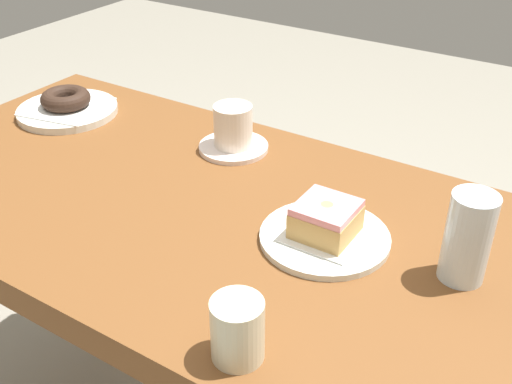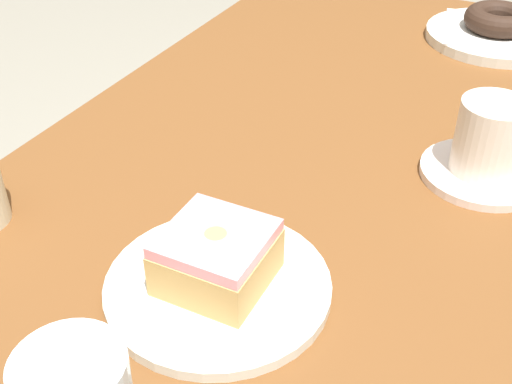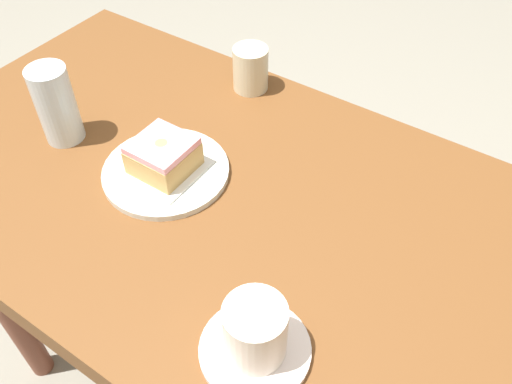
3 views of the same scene
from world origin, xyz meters
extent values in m
cube|color=brown|center=(0.00, 0.00, 0.69)|extent=(1.26, 0.60, 0.05)
cylinder|color=brown|center=(-0.53, 0.21, 0.33)|extent=(0.05, 0.05, 0.66)
cylinder|color=silver|center=(0.19, 0.01, 0.72)|extent=(0.19, 0.19, 0.01)
cube|color=white|center=(0.19, 0.01, 0.72)|extent=(0.11, 0.11, 0.00)
cube|color=tan|center=(0.19, 0.01, 0.74)|extent=(0.08, 0.08, 0.04)
cube|color=pink|center=(0.19, 0.01, 0.77)|extent=(0.08, 0.08, 0.01)
cylinder|color=tan|center=(0.19, 0.01, 0.77)|extent=(0.02, 0.02, 0.00)
cylinder|color=silver|center=(-0.47, 0.13, 0.72)|extent=(0.20, 0.20, 0.01)
cube|color=white|center=(-0.47, 0.13, 0.73)|extent=(0.17, 0.17, 0.00)
torus|color=#301F16|center=(-0.47, 0.13, 0.74)|extent=(0.10, 0.10, 0.03)
cylinder|color=silver|center=(0.38, 0.04, 0.77)|extent=(0.06, 0.06, 0.13)
cylinder|color=white|center=(-0.09, 0.18, 0.72)|extent=(0.13, 0.13, 0.01)
cylinder|color=silver|center=(-0.09, 0.18, 0.76)|extent=(0.07, 0.07, 0.08)
cylinder|color=black|center=(-0.09, 0.18, 0.79)|extent=(0.06, 0.06, 0.00)
cylinder|color=beige|center=(0.20, -0.24, 0.75)|extent=(0.06, 0.06, 0.08)
camera|label=1|loc=(0.50, -0.66, 1.25)|focal=43.50mm
camera|label=2|loc=(0.53, 0.22, 1.10)|focal=45.84mm
camera|label=3|loc=(-0.25, 0.42, 1.29)|focal=37.78mm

